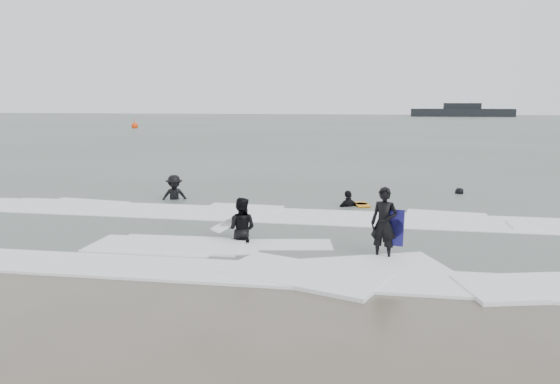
% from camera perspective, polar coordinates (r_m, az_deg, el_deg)
% --- Properties ---
extents(ground, '(320.00, 320.00, 0.00)m').
position_cam_1_polar(ground, '(13.96, -3.82, -7.79)').
color(ground, brown).
rests_on(ground, ground).
extents(sea, '(320.00, 320.00, 0.00)m').
position_cam_1_polar(sea, '(93.06, 8.61, 6.85)').
color(sea, '#47544C').
rests_on(sea, ground).
extents(surfer_centre, '(0.83, 0.68, 1.95)m').
position_cam_1_polar(surfer_centre, '(14.86, 10.69, -6.87)').
color(surfer_centre, black).
rests_on(surfer_centre, ground).
extents(surfer_wading, '(0.98, 0.79, 1.90)m').
position_cam_1_polar(surfer_wading, '(16.33, -4.06, -5.24)').
color(surfer_wading, black).
rests_on(surfer_wading, ground).
extents(surfer_breaker, '(1.45, 1.20, 1.95)m').
position_cam_1_polar(surfer_breaker, '(23.34, -10.95, -0.92)').
color(surfer_breaker, black).
rests_on(surfer_breaker, ground).
extents(surfer_right_near, '(1.13, 0.98, 1.83)m').
position_cam_1_polar(surfer_right_near, '(21.66, 7.16, -1.62)').
color(surfer_right_near, black).
rests_on(surfer_right_near, ground).
extents(surfer_right_far, '(0.83, 0.85, 1.47)m').
position_cam_1_polar(surfer_right_far, '(25.68, 18.23, -0.29)').
color(surfer_right_far, black).
rests_on(surfer_right_far, ground).
extents(surf_foam, '(30.03, 9.06, 0.09)m').
position_cam_1_polar(surf_foam, '(17.43, -0.79, -4.13)').
color(surf_foam, white).
rests_on(surf_foam, ground).
extents(bodyboards, '(5.58, 7.76, 1.25)m').
position_cam_1_polar(bodyboards, '(17.50, 5.08, -2.57)').
color(bodyboards, '#13104E').
rests_on(bodyboards, ground).
extents(buoy, '(1.00, 1.00, 1.65)m').
position_cam_1_polar(buoy, '(86.91, -14.94, 6.70)').
color(buoy, '#E83A0A').
rests_on(buoy, ground).
extents(vessel_horizon, '(26.54, 4.74, 3.60)m').
position_cam_1_polar(vessel_horizon, '(155.76, 18.48, 7.96)').
color(vessel_horizon, black).
rests_on(vessel_horizon, ground).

